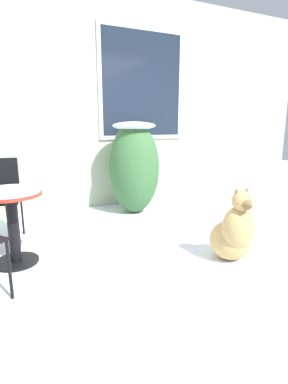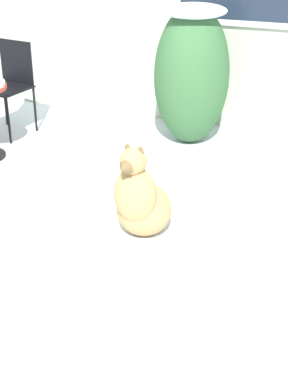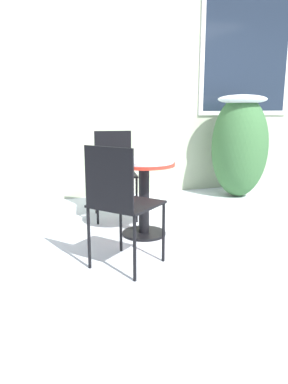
{
  "view_description": "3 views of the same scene",
  "coord_description": "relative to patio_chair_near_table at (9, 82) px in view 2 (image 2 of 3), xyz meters",
  "views": [
    {
      "loc": [
        -1.4,
        -2.43,
        1.31
      ],
      "look_at": [
        0.0,
        0.6,
        0.55
      ],
      "focal_mm": 28.0,
      "sensor_mm": 36.0,
      "label": 1
    },
    {
      "loc": [
        1.87,
        -3.78,
        2.2
      ],
      "look_at": [
        0.53,
        -0.27,
        0.33
      ],
      "focal_mm": 55.0,
      "sensor_mm": 36.0,
      "label": 2
    },
    {
      "loc": [
        -2.47,
        -2.71,
        1.2
      ],
      "look_at": [
        -1.4,
        0.51,
        0.42
      ],
      "focal_mm": 35.0,
      "sensor_mm": 36.0,
      "label": 3
    }
  ],
  "objects": [
    {
      "name": "patio_chair_near_table",
      "position": [
        0.0,
        0.0,
        0.0
      ],
      "size": [
        0.51,
        0.51,
        0.93
      ],
      "rotation": [
        0.0,
        0.0,
        -0.16
      ],
      "color": "black",
      "rests_on": "ground_plane"
    },
    {
      "name": "ground_plane",
      "position": [
        1.51,
        -1.22,
        -0.53
      ],
      "size": [
        16.0,
        16.0,
        0.0
      ],
      "primitive_type": "plane",
      "color": "silver"
    },
    {
      "name": "dog",
      "position": [
        2.03,
        -1.54,
        -0.25
      ],
      "size": [
        0.46,
        0.59,
        0.74
      ],
      "rotation": [
        0.0,
        0.0,
        -0.16
      ],
      "color": "tan",
      "rests_on": "ground_plane"
    },
    {
      "name": "shrub_left",
      "position": [
        1.82,
        0.4,
        0.18
      ],
      "size": [
        0.73,
        0.77,
        1.35
      ],
      "color": "#386638",
      "rests_on": "ground_plane"
    }
  ]
}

